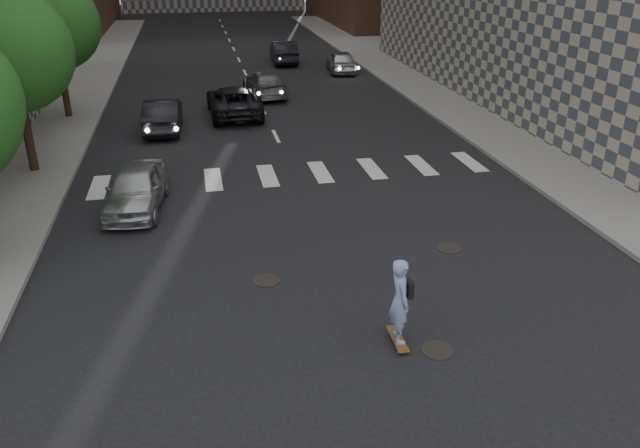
{
  "coord_description": "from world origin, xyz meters",
  "views": [
    {
      "loc": [
        -3.43,
        -12.73,
        7.95
      ],
      "look_at": [
        -0.52,
        1.57,
        1.3
      ],
      "focal_mm": 35.0,
      "sensor_mm": 36.0,
      "label": 1
    }
  ],
  "objects_px": {
    "tree_c": "(54,19)",
    "traffic_car_b": "(265,84)",
    "skateboarder": "(400,300)",
    "silver_sedan": "(136,188)",
    "traffic_car_d": "(341,61)",
    "traffic_car_c": "(234,101)",
    "traffic_car_e": "(284,52)",
    "tree_b": "(12,45)",
    "traffic_car_a": "(163,115)"
  },
  "relations": [
    {
      "from": "skateboarder",
      "to": "traffic_car_e",
      "type": "distance_m",
      "value": 34.15
    },
    {
      "from": "tree_b",
      "to": "traffic_car_d",
      "type": "xyz_separation_m",
      "value": [
        15.69,
        16.77,
        -3.93
      ]
    },
    {
      "from": "tree_b",
      "to": "traffic_car_c",
      "type": "distance_m",
      "value": 11.19
    },
    {
      "from": "traffic_car_a",
      "to": "traffic_car_e",
      "type": "relative_size",
      "value": 0.95
    },
    {
      "from": "silver_sedan",
      "to": "traffic_car_d",
      "type": "bearing_deg",
      "value": 67.71
    },
    {
      "from": "silver_sedan",
      "to": "tree_b",
      "type": "bearing_deg",
      "value": 138.67
    },
    {
      "from": "traffic_car_d",
      "to": "traffic_car_e",
      "type": "xyz_separation_m",
      "value": [
        -3.18,
        4.09,
        0.05
      ]
    },
    {
      "from": "silver_sedan",
      "to": "traffic_car_e",
      "type": "height_order",
      "value": "traffic_car_e"
    },
    {
      "from": "tree_b",
      "to": "skateboarder",
      "type": "relative_size",
      "value": 3.26
    },
    {
      "from": "skateboarder",
      "to": "silver_sedan",
      "type": "bearing_deg",
      "value": 126.07
    },
    {
      "from": "silver_sedan",
      "to": "traffic_car_a",
      "type": "height_order",
      "value": "traffic_car_a"
    },
    {
      "from": "tree_c",
      "to": "skateboarder",
      "type": "bearing_deg",
      "value": -64.92
    },
    {
      "from": "traffic_car_c",
      "to": "silver_sedan",
      "type": "bearing_deg",
      "value": 68.85
    },
    {
      "from": "traffic_car_a",
      "to": "traffic_car_e",
      "type": "bearing_deg",
      "value": -114.41
    },
    {
      "from": "traffic_car_c",
      "to": "skateboarder",
      "type": "bearing_deg",
      "value": 93.95
    },
    {
      "from": "tree_b",
      "to": "traffic_car_a",
      "type": "relative_size",
      "value": 1.49
    },
    {
      "from": "tree_c",
      "to": "traffic_car_b",
      "type": "xyz_separation_m",
      "value": [
        9.95,
        2.86,
        -3.96
      ]
    },
    {
      "from": "traffic_car_d",
      "to": "traffic_car_a",
      "type": "bearing_deg",
      "value": 52.33
    },
    {
      "from": "traffic_car_a",
      "to": "traffic_car_b",
      "type": "bearing_deg",
      "value": -129.86
    },
    {
      "from": "traffic_car_b",
      "to": "traffic_car_e",
      "type": "distance_m",
      "value": 10.32
    },
    {
      "from": "skateboarder",
      "to": "traffic_car_e",
      "type": "bearing_deg",
      "value": 87.57
    },
    {
      "from": "tree_b",
      "to": "skateboarder",
      "type": "xyz_separation_m",
      "value": [
        9.92,
        -13.19,
        -3.59
      ]
    },
    {
      "from": "traffic_car_c",
      "to": "traffic_car_b",
      "type": "bearing_deg",
      "value": -118.6
    },
    {
      "from": "tree_c",
      "to": "traffic_car_b",
      "type": "distance_m",
      "value": 11.09
    },
    {
      "from": "traffic_car_b",
      "to": "traffic_car_e",
      "type": "height_order",
      "value": "traffic_car_e"
    },
    {
      "from": "skateboarder",
      "to": "traffic_car_e",
      "type": "height_order",
      "value": "skateboarder"
    },
    {
      "from": "tree_b",
      "to": "traffic_car_d",
      "type": "bearing_deg",
      "value": 46.9
    },
    {
      "from": "tree_c",
      "to": "traffic_car_a",
      "type": "bearing_deg",
      "value": -34.73
    },
    {
      "from": "traffic_car_b",
      "to": "traffic_car_d",
      "type": "relative_size",
      "value": 1.12
    },
    {
      "from": "traffic_car_a",
      "to": "tree_c",
      "type": "bearing_deg",
      "value": -32.76
    },
    {
      "from": "silver_sedan",
      "to": "traffic_car_a",
      "type": "xyz_separation_m",
      "value": [
        0.61,
        9.24,
        0.02
      ]
    },
    {
      "from": "skateboarder",
      "to": "traffic_car_c",
      "type": "bearing_deg",
      "value": 97.58
    },
    {
      "from": "traffic_car_d",
      "to": "tree_b",
      "type": "bearing_deg",
      "value": 52.24
    },
    {
      "from": "silver_sedan",
      "to": "traffic_car_b",
      "type": "relative_size",
      "value": 0.88
    },
    {
      "from": "skateboarder",
      "to": "silver_sedan",
      "type": "distance_m",
      "value": 10.62
    },
    {
      "from": "silver_sedan",
      "to": "traffic_car_e",
      "type": "relative_size",
      "value": 0.89
    },
    {
      "from": "traffic_car_e",
      "to": "traffic_car_b",
      "type": "bearing_deg",
      "value": 78.11
    },
    {
      "from": "traffic_car_a",
      "to": "traffic_car_b",
      "type": "relative_size",
      "value": 0.94
    },
    {
      "from": "tree_c",
      "to": "traffic_car_c",
      "type": "height_order",
      "value": "tree_c"
    },
    {
      "from": "tree_c",
      "to": "traffic_car_d",
      "type": "xyz_separation_m",
      "value": [
        15.69,
        8.77,
        -3.93
      ]
    },
    {
      "from": "tree_c",
      "to": "traffic_car_b",
      "type": "height_order",
      "value": "tree_c"
    },
    {
      "from": "traffic_car_c",
      "to": "tree_b",
      "type": "bearing_deg",
      "value": 39.17
    },
    {
      "from": "skateboarder",
      "to": "traffic_car_b",
      "type": "bearing_deg",
      "value": 91.83
    },
    {
      "from": "traffic_car_b",
      "to": "traffic_car_d",
      "type": "bearing_deg",
      "value": -138.86
    },
    {
      "from": "silver_sedan",
      "to": "traffic_car_c",
      "type": "bearing_deg",
      "value": 77.28
    },
    {
      "from": "traffic_car_c",
      "to": "traffic_car_d",
      "type": "bearing_deg",
      "value": -129.81
    },
    {
      "from": "traffic_car_a",
      "to": "traffic_car_d",
      "type": "bearing_deg",
      "value": -131.04
    },
    {
      "from": "tree_b",
      "to": "traffic_car_e",
      "type": "distance_m",
      "value": 24.63
    },
    {
      "from": "tree_b",
      "to": "traffic_car_e",
      "type": "relative_size",
      "value": 1.42
    },
    {
      "from": "tree_b",
      "to": "traffic_car_e",
      "type": "xyz_separation_m",
      "value": [
        12.51,
        20.86,
        -3.88
      ]
    }
  ]
}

